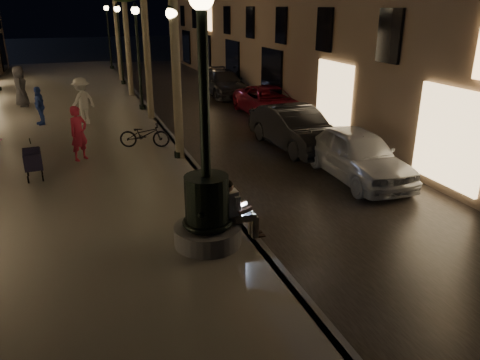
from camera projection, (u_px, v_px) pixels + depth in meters
name	position (u px, v px, depth m)	size (l,w,h in m)	color
ground	(152.00, 117.00, 21.66)	(120.00, 120.00, 0.00)	black
cobble_lane	(215.00, 112.00, 22.59)	(6.00, 45.00, 0.02)	black
promenade	(61.00, 122.00, 20.38)	(8.00, 45.00, 0.20)	slate
curb_strip	(152.00, 115.00, 21.63)	(0.25, 45.00, 0.20)	#59595B
fountain_lamppost	(207.00, 199.00, 9.45)	(1.40, 1.40, 5.21)	#59595B
seated_man_laptop	(235.00, 208.00, 9.75)	(0.99, 0.33, 1.36)	gray
lamp_curb_a	(174.00, 62.00, 14.25)	(0.36, 0.36, 4.81)	black
lamp_curb_b	(138.00, 43.00, 21.31)	(0.36, 0.36, 4.81)	black
lamp_curb_c	(119.00, 34.00, 28.37)	(0.36, 0.36, 4.81)	black
lamp_curb_d	(108.00, 28.00, 35.43)	(0.36, 0.36, 4.81)	black
stroller	(33.00, 160.00, 13.23)	(0.54, 1.14, 1.15)	black
car_front	(358.00, 154.00, 13.80)	(1.76, 4.36, 1.49)	#B9BCC1
car_second	(295.00, 128.00, 16.69)	(1.59, 4.55, 1.50)	black
car_third	(269.00, 102.00, 21.71)	(2.21, 4.78, 1.33)	maroon
car_rear	(223.00, 83.00, 26.61)	(1.96, 4.83, 1.40)	#333238
pedestrian_red	(79.00, 133.00, 14.79)	(0.64, 0.42, 1.74)	#CC2846
pedestrian_white	(82.00, 101.00, 19.18)	(1.25, 0.72, 1.93)	silver
pedestrian_blue	(39.00, 106.00, 19.25)	(0.92, 0.38, 1.57)	#294396
pedestrian_dark	(20.00, 86.00, 22.63)	(0.95, 0.62, 1.95)	#2E2E32
bicycle	(144.00, 134.00, 16.26)	(0.60, 1.73, 0.91)	black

